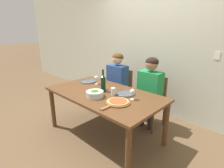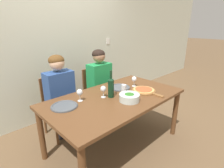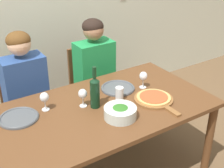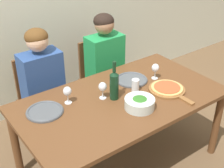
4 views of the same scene
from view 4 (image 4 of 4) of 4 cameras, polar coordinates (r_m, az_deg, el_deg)
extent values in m
plane|color=brown|center=(3.08, 1.45, -14.03)|extent=(40.00, 40.00, 0.00)
cube|color=brown|center=(2.64, 1.64, -2.91)|extent=(1.76, 0.97, 0.04)
cylinder|color=brown|center=(3.13, 18.56, -6.93)|extent=(0.07, 0.07, 0.69)
cylinder|color=brown|center=(2.87, -17.26, -10.45)|extent=(0.07, 0.07, 0.69)
cylinder|color=brown|center=(3.57, 7.74, -0.56)|extent=(0.07, 0.07, 0.69)
cube|color=brown|center=(3.18, -12.25, -3.55)|extent=(0.42, 0.42, 0.04)
cube|color=brown|center=(3.22, -14.19, 1.48)|extent=(0.38, 0.03, 0.43)
cylinder|color=brown|center=(3.11, -13.46, -9.64)|extent=(0.04, 0.04, 0.40)
cylinder|color=brown|center=(3.23, -7.32, -7.26)|extent=(0.04, 0.04, 0.40)
cylinder|color=brown|center=(3.40, -16.14, -6.22)|extent=(0.04, 0.04, 0.40)
cylinder|color=brown|center=(3.51, -10.43, -4.18)|extent=(0.04, 0.04, 0.40)
cube|color=brown|center=(3.48, -1.47, 0.30)|extent=(0.42, 0.42, 0.04)
cube|color=brown|center=(3.51, -3.36, 4.87)|extent=(0.38, 0.03, 0.43)
cylinder|color=brown|center=(3.37, -2.20, -5.20)|extent=(0.04, 0.04, 0.40)
cylinder|color=brown|center=(3.56, 2.85, -3.11)|extent=(0.04, 0.04, 0.40)
cylinder|color=brown|center=(3.64, -5.60, -2.41)|extent=(0.04, 0.04, 0.40)
cylinder|color=brown|center=(3.82, -0.74, -0.61)|extent=(0.04, 0.04, 0.40)
cylinder|color=#28282D|center=(3.21, -12.70, -7.73)|extent=(0.10, 0.10, 0.44)
cylinder|color=#28282D|center=(3.26, -9.84, -6.65)|extent=(0.10, 0.10, 0.44)
cube|color=navy|center=(3.02, -12.67, 0.85)|extent=(0.38, 0.22, 0.54)
cylinder|color=navy|center=(2.84, -13.86, -4.88)|extent=(0.07, 0.31, 0.14)
cylinder|color=navy|center=(2.97, -6.87, -2.37)|extent=(0.07, 0.31, 0.14)
sphere|color=#DBAD89|center=(2.85, -13.53, 7.71)|extent=(0.20, 0.20, 0.20)
ellipsoid|color=#563819|center=(2.85, -13.70, 8.42)|extent=(0.21, 0.21, 0.15)
cylinder|color=#28282D|center=(3.48, -1.88, -3.56)|extent=(0.10, 0.10, 0.44)
cylinder|color=#28282D|center=(3.57, 0.50, -2.61)|extent=(0.10, 0.10, 0.44)
cube|color=#1E8C47|center=(3.33, -1.33, 4.48)|extent=(0.38, 0.22, 0.54)
cylinder|color=#1E8C47|center=(3.12, -1.70, -0.48)|extent=(0.07, 0.31, 0.14)
cylinder|color=#1E8C47|center=(3.33, 3.95, 1.58)|extent=(0.07, 0.31, 0.14)
sphere|color=#9E7051|center=(3.18, -1.42, 10.83)|extent=(0.20, 0.20, 0.20)
ellipsoid|color=black|center=(3.18, -1.53, 11.48)|extent=(0.21, 0.21, 0.15)
cylinder|color=black|center=(2.57, 0.40, -0.53)|extent=(0.08, 0.08, 0.22)
cone|color=black|center=(2.51, 0.41, 1.96)|extent=(0.08, 0.08, 0.03)
cylinder|color=black|center=(2.48, 0.42, 3.19)|extent=(0.03, 0.03, 0.09)
cylinder|color=silver|center=(2.50, 5.06, -3.54)|extent=(0.24, 0.24, 0.08)
ellipsoid|color=#2D6B23|center=(2.49, 5.07, -3.46)|extent=(0.20, 0.20, 0.09)
cylinder|color=#4C5156|center=(2.51, -12.19, -4.97)|extent=(0.29, 0.29, 0.01)
torus|color=#4C5156|center=(2.51, -12.20, -4.85)|extent=(0.29, 0.29, 0.02)
cylinder|color=#4C5156|center=(2.90, 3.61, 0.75)|extent=(0.29, 0.29, 0.01)
torus|color=#4C5156|center=(2.89, 3.62, 0.85)|extent=(0.29, 0.29, 0.02)
cylinder|color=brown|center=(2.78, 10.00, -0.96)|extent=(0.32, 0.32, 0.02)
cube|color=brown|center=(2.65, 13.51, -2.99)|extent=(0.04, 0.14, 0.02)
cylinder|color=tan|center=(2.77, 10.03, -0.69)|extent=(0.28, 0.28, 0.01)
cylinder|color=#AD4C28|center=(2.77, 10.04, -0.55)|extent=(0.23, 0.23, 0.01)
cylinder|color=silver|center=(2.59, -8.00, -3.38)|extent=(0.06, 0.06, 0.01)
cylinder|color=silver|center=(2.57, -8.06, -2.63)|extent=(0.01, 0.01, 0.07)
ellipsoid|color=silver|center=(2.54, -8.17, -1.31)|extent=(0.07, 0.07, 0.08)
ellipsoid|color=maroon|center=(2.54, -8.15, -1.55)|extent=(0.06, 0.06, 0.03)
cylinder|color=silver|center=(2.95, 7.80, 1.07)|extent=(0.06, 0.06, 0.01)
cylinder|color=silver|center=(2.93, 7.86, 1.76)|extent=(0.01, 0.01, 0.07)
ellipsoid|color=silver|center=(2.90, 7.95, 2.96)|extent=(0.07, 0.07, 0.08)
ellipsoid|color=maroon|center=(2.91, 7.93, 2.75)|extent=(0.06, 0.06, 0.03)
cylinder|color=silver|center=(2.63, -1.69, -2.54)|extent=(0.06, 0.06, 0.01)
cylinder|color=silver|center=(2.61, -1.70, -1.79)|extent=(0.01, 0.01, 0.07)
ellipsoid|color=silver|center=(2.57, -1.73, -0.48)|extent=(0.07, 0.07, 0.08)
ellipsoid|color=maroon|center=(2.58, -1.72, -0.72)|extent=(0.06, 0.06, 0.03)
cylinder|color=silver|center=(2.71, 4.30, -0.25)|extent=(0.07, 0.07, 0.11)
camera|label=1|loc=(3.20, 52.55, 9.49)|focal=28.00mm
camera|label=2|loc=(0.63, -26.88, -35.22)|focal=28.00mm
camera|label=3|loc=(0.33, 57.83, -8.52)|focal=50.00mm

